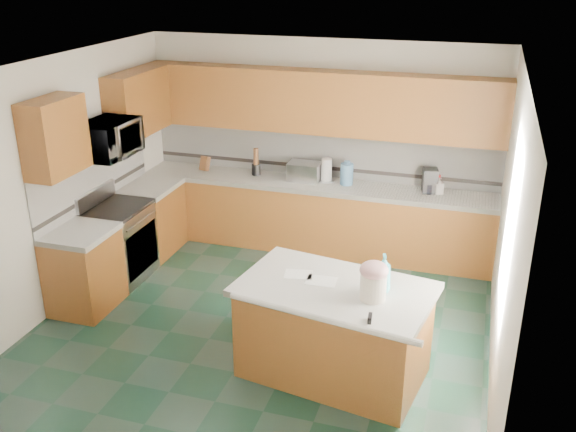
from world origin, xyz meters
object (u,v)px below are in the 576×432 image
(island_base, at_px, (334,334))
(coffee_maker, at_px, (430,181))
(island_top, at_px, (335,289))
(knife_block, at_px, (205,164))
(soap_bottle_island, at_px, (384,273))
(treat_jar, at_px, (373,286))
(toaster_oven, at_px, (304,172))

(island_base, xyz_separation_m, coffee_maker, (0.55, 2.71, 0.64))
(island_base, relative_size, island_top, 0.94)
(knife_block, height_order, coffee_maker, coffee_maker)
(island_base, bearing_deg, knife_block, 141.76)
(knife_block, bearing_deg, soap_bottle_island, -26.51)
(island_base, height_order, knife_block, knife_block)
(knife_block, bearing_deg, island_top, -31.43)
(treat_jar, bearing_deg, knife_block, 158.50)
(treat_jar, bearing_deg, soap_bottle_island, 93.12)
(island_top, xyz_separation_m, coffee_maker, (0.55, 2.71, 0.18))
(island_top, xyz_separation_m, soap_bottle_island, (0.41, 0.04, 0.21))
(island_top, distance_m, toaster_oven, 2.88)
(toaster_oven, bearing_deg, island_top, -68.58)
(treat_jar, xyz_separation_m, toaster_oven, (-1.40, 2.80, 0.00))
(island_base, distance_m, island_top, 0.46)
(island_top, bearing_deg, treat_jar, -9.19)
(knife_block, xyz_separation_m, toaster_oven, (1.40, 0.00, 0.02))
(toaster_oven, distance_m, coffee_maker, 1.60)
(treat_jar, relative_size, toaster_oven, 0.58)
(soap_bottle_island, bearing_deg, toaster_oven, 102.79)
(island_base, height_order, island_top, island_top)
(coffee_maker, bearing_deg, toaster_oven, 169.13)
(island_base, distance_m, toaster_oven, 2.94)
(island_top, height_order, coffee_maker, coffee_maker)
(coffee_maker, bearing_deg, soap_bottle_island, -104.89)
(island_top, distance_m, knife_block, 3.63)
(treat_jar, distance_m, soap_bottle_island, 0.18)
(island_base, distance_m, treat_jar, 0.71)
(island_base, height_order, toaster_oven, toaster_oven)
(island_base, relative_size, toaster_oven, 3.91)
(island_top, height_order, toaster_oven, toaster_oven)
(island_base, height_order, treat_jar, treat_jar)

